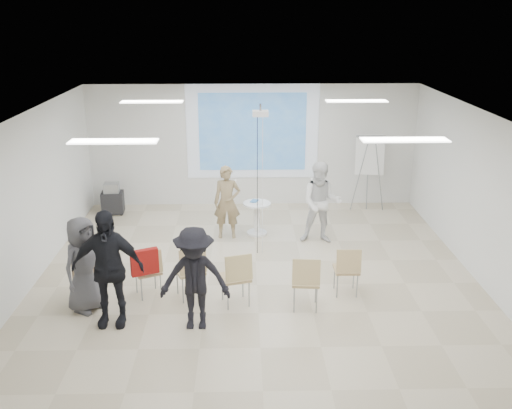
{
  "coord_description": "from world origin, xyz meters",
  "views": [
    {
      "loc": [
        -0.23,
        -9.17,
        4.68
      ],
      "look_at": [
        0.0,
        0.8,
        1.25
      ],
      "focal_mm": 40.0,
      "sensor_mm": 36.0,
      "label": 1
    }
  ],
  "objects_px": {
    "chair_left_inner": "(191,268)",
    "chair_right_inner": "(306,279)",
    "chair_right_far": "(347,267)",
    "player_right": "(321,199)",
    "audience_mid": "(195,272)",
    "laptop": "(190,268)",
    "pedestal_table": "(257,216)",
    "flipchart_easel": "(370,156)",
    "av_cart": "(113,200)",
    "chair_left_mid": "(149,269)",
    "chair_center": "(237,275)",
    "audience_outer": "(83,259)",
    "player_left": "(227,198)",
    "chair_far_left": "(87,272)",
    "audience_left": "(107,260)"
  },
  "relations": [
    {
      "from": "chair_left_inner",
      "to": "chair_right_inner",
      "type": "height_order",
      "value": "chair_left_inner"
    },
    {
      "from": "chair_right_inner",
      "to": "chair_right_far",
      "type": "distance_m",
      "value": 0.91
    },
    {
      "from": "player_right",
      "to": "chair_left_inner",
      "type": "bearing_deg",
      "value": -128.52
    },
    {
      "from": "chair_left_inner",
      "to": "audience_mid",
      "type": "height_order",
      "value": "audience_mid"
    },
    {
      "from": "laptop",
      "to": "player_right",
      "type": "bearing_deg",
      "value": -157.7
    },
    {
      "from": "pedestal_table",
      "to": "flipchart_easel",
      "type": "relative_size",
      "value": 0.42
    },
    {
      "from": "pedestal_table",
      "to": "av_cart",
      "type": "relative_size",
      "value": 1.02
    },
    {
      "from": "pedestal_table",
      "to": "laptop",
      "type": "distance_m",
      "value": 3.08
    },
    {
      "from": "chair_left_mid",
      "to": "chair_center",
      "type": "xyz_separation_m",
      "value": [
        1.49,
        -0.35,
        0.05
      ]
    },
    {
      "from": "chair_right_inner",
      "to": "audience_mid",
      "type": "height_order",
      "value": "audience_mid"
    },
    {
      "from": "chair_left_inner",
      "to": "laptop",
      "type": "bearing_deg",
      "value": 86.04
    },
    {
      "from": "audience_outer",
      "to": "flipchart_easel",
      "type": "height_order",
      "value": "flipchart_easel"
    },
    {
      "from": "player_left",
      "to": "laptop",
      "type": "bearing_deg",
      "value": -102.79
    },
    {
      "from": "player_left",
      "to": "chair_center",
      "type": "bearing_deg",
      "value": -86.63
    },
    {
      "from": "av_cart",
      "to": "audience_mid",
      "type": "bearing_deg",
      "value": -69.64
    },
    {
      "from": "chair_left_mid",
      "to": "chair_right_inner",
      "type": "height_order",
      "value": "chair_right_inner"
    },
    {
      "from": "audience_mid",
      "to": "pedestal_table",
      "type": "bearing_deg",
      "value": 77.02
    },
    {
      "from": "chair_left_mid",
      "to": "audience_mid",
      "type": "relative_size",
      "value": 0.47
    },
    {
      "from": "pedestal_table",
      "to": "chair_center",
      "type": "xyz_separation_m",
      "value": [
        -0.41,
        -3.18,
        0.15
      ]
    },
    {
      "from": "chair_far_left",
      "to": "chair_right_inner",
      "type": "xyz_separation_m",
      "value": [
        3.59,
        -0.32,
        -0.01
      ]
    },
    {
      "from": "player_right",
      "to": "chair_right_inner",
      "type": "height_order",
      "value": "player_right"
    },
    {
      "from": "chair_right_inner",
      "to": "laptop",
      "type": "height_order",
      "value": "chair_right_inner"
    },
    {
      "from": "player_right",
      "to": "audience_outer",
      "type": "relative_size",
      "value": 1.07
    },
    {
      "from": "chair_center",
      "to": "chair_left_mid",
      "type": "bearing_deg",
      "value": 150.49
    },
    {
      "from": "chair_left_mid",
      "to": "chair_left_inner",
      "type": "relative_size",
      "value": 0.91
    },
    {
      "from": "pedestal_table",
      "to": "chair_center",
      "type": "height_order",
      "value": "chair_center"
    },
    {
      "from": "chair_left_inner",
      "to": "audience_left",
      "type": "distance_m",
      "value": 1.5
    },
    {
      "from": "laptop",
      "to": "flipchart_easel",
      "type": "xyz_separation_m",
      "value": [
        3.93,
        4.34,
        0.85
      ]
    },
    {
      "from": "chair_right_far",
      "to": "chair_center",
      "type": "bearing_deg",
      "value": -169.37
    },
    {
      "from": "player_right",
      "to": "chair_far_left",
      "type": "bearing_deg",
      "value": -141.74
    },
    {
      "from": "audience_left",
      "to": "player_right",
      "type": "bearing_deg",
      "value": 42.75
    },
    {
      "from": "chair_right_far",
      "to": "flipchart_easel",
      "type": "bearing_deg",
      "value": 74.61
    },
    {
      "from": "chair_left_mid",
      "to": "audience_left",
      "type": "distance_m",
      "value": 1.12
    },
    {
      "from": "chair_left_mid",
      "to": "audience_left",
      "type": "xyz_separation_m",
      "value": [
        -0.46,
        -0.85,
        0.56
      ]
    },
    {
      "from": "player_right",
      "to": "chair_right_inner",
      "type": "bearing_deg",
      "value": -95.21
    },
    {
      "from": "player_left",
      "to": "chair_far_left",
      "type": "height_order",
      "value": "player_left"
    },
    {
      "from": "chair_right_inner",
      "to": "audience_outer",
      "type": "xyz_separation_m",
      "value": [
        -3.57,
        0.12,
        0.33
      ]
    },
    {
      "from": "player_right",
      "to": "audience_outer",
      "type": "xyz_separation_m",
      "value": [
        -4.19,
        -2.77,
        -0.06
      ]
    },
    {
      "from": "player_right",
      "to": "audience_outer",
      "type": "distance_m",
      "value": 5.02
    },
    {
      "from": "player_right",
      "to": "av_cart",
      "type": "xyz_separation_m",
      "value": [
        -4.75,
        1.87,
        -0.61
      ]
    },
    {
      "from": "player_right",
      "to": "chair_center",
      "type": "distance_m",
      "value": 3.25
    },
    {
      "from": "chair_left_inner",
      "to": "chair_right_inner",
      "type": "distance_m",
      "value": 1.93
    },
    {
      "from": "chair_right_inner",
      "to": "audience_mid",
      "type": "xyz_separation_m",
      "value": [
        -1.74,
        -0.48,
        0.37
      ]
    },
    {
      "from": "player_left",
      "to": "chair_left_mid",
      "type": "relative_size",
      "value": 2.02
    },
    {
      "from": "audience_mid",
      "to": "flipchart_easel",
      "type": "distance_m",
      "value": 6.55
    },
    {
      "from": "chair_far_left",
      "to": "player_right",
      "type": "bearing_deg",
      "value": 16.59
    },
    {
      "from": "chair_far_left",
      "to": "chair_left_mid",
      "type": "distance_m",
      "value": 1.0
    },
    {
      "from": "chair_left_mid",
      "to": "audience_mid",
      "type": "xyz_separation_m",
      "value": [
        0.87,
        -0.99,
        0.41
      ]
    },
    {
      "from": "player_left",
      "to": "audience_mid",
      "type": "relative_size",
      "value": 0.95
    },
    {
      "from": "chair_left_mid",
      "to": "chair_left_inner",
      "type": "xyz_separation_m",
      "value": [
        0.73,
        -0.09,
        0.05
      ]
    }
  ]
}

